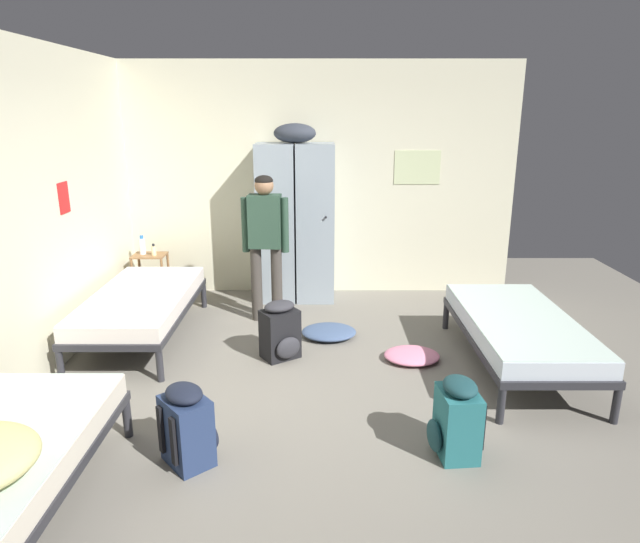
{
  "coord_description": "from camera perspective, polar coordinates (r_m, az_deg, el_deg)",
  "views": [
    {
      "loc": [
        0.02,
        -4.07,
        2.22
      ],
      "look_at": [
        0.0,
        0.27,
        0.95
      ],
      "focal_mm": 31.19,
      "sensor_mm": 36.0,
      "label": 1
    }
  ],
  "objects": [
    {
      "name": "backpack_black",
      "position": [
        5.14,
        -3.89,
        -6.14
      ],
      "size": [
        0.4,
        0.41,
        0.55
      ],
      "color": "black",
      "rests_on": "ground_plane"
    },
    {
      "name": "person_traveler",
      "position": [
        5.88,
        -5.43,
        3.76
      ],
      "size": [
        0.5,
        0.22,
        1.57
      ],
      "color": "#3D3833",
      "rests_on": "ground_plane"
    },
    {
      "name": "bed_right",
      "position": [
        5.19,
        19.88,
        -5.45
      ],
      "size": [
        0.9,
        1.9,
        0.49
      ],
      "color": "#28282D",
      "rests_on": "ground_plane"
    },
    {
      "name": "ground_plane",
      "position": [
        4.63,
        -0.01,
        -12.3
      ],
      "size": [
        8.53,
        8.53,
        0.0
      ],
      "primitive_type": "plane",
      "color": "slate"
    },
    {
      "name": "clothes_pile_pink",
      "position": [
        5.23,
        9.59,
        -8.5
      ],
      "size": [
        0.51,
        0.43,
        0.09
      ],
      "color": "pink",
      "rests_on": "ground_plane"
    },
    {
      "name": "room_backdrop",
      "position": [
        5.54,
        -12.94,
        7.27
      ],
      "size": [
        4.73,
        5.39,
        2.77
      ],
      "color": "beige",
      "rests_on": "ground_plane"
    },
    {
      "name": "water_bottle",
      "position": [
        6.89,
        -17.58,
        2.55
      ],
      "size": [
        0.07,
        0.07,
        0.22
      ],
      "color": "white",
      "rests_on": "shelf_unit"
    },
    {
      "name": "locker_bank",
      "position": [
        6.58,
        -2.29,
        5.34
      ],
      "size": [
        0.9,
        0.55,
        2.07
      ],
      "color": "#8C99A3",
      "rests_on": "ground_plane"
    },
    {
      "name": "shelf_unit",
      "position": [
        6.93,
        -16.77,
        -0.09
      ],
      "size": [
        0.38,
        0.3,
        0.57
      ],
      "color": "brown",
      "rests_on": "ground_plane"
    },
    {
      "name": "backpack_teal",
      "position": [
        3.88,
        13.96,
        -14.53
      ],
      "size": [
        0.36,
        0.34,
        0.55
      ],
      "color": "#23666B",
      "rests_on": "ground_plane"
    },
    {
      "name": "clothes_pile_denim",
      "position": [
        5.66,
        1.11,
        -6.22
      ],
      "size": [
        0.55,
        0.47,
        0.1
      ],
      "color": "#42567A",
      "rests_on": "ground_plane"
    },
    {
      "name": "bed_left_rear",
      "position": [
        5.78,
        -17.68,
        -3.03
      ],
      "size": [
        0.9,
        1.9,
        0.49
      ],
      "color": "#28282D",
      "rests_on": "ground_plane"
    },
    {
      "name": "backpack_navy",
      "position": [
        3.8,
        -13.22,
        -15.18
      ],
      "size": [
        0.42,
        0.41,
        0.55
      ],
      "color": "navy",
      "rests_on": "ground_plane"
    },
    {
      "name": "lotion_bottle",
      "position": [
        6.8,
        -16.49,
        2.11
      ],
      "size": [
        0.06,
        0.06,
        0.14
      ],
      "color": "beige",
      "rests_on": "shelf_unit"
    }
  ]
}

